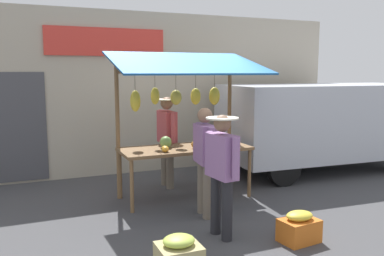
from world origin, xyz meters
name	(u,v)px	position (x,y,z in m)	size (l,w,h in m)	color
ground_plane	(185,197)	(0.00, 0.00, 0.00)	(40.00, 40.00, 0.00)	#424244
street_backdrop	(144,93)	(0.07, -2.20, 1.70)	(9.00, 0.30, 3.40)	#B2A893
market_stall	(184,109)	(0.00, -0.04, 1.54)	(2.50, 1.46, 2.50)	brown
vendor_with_sunhat	(167,134)	(0.06, -0.75, 1.01)	(0.44, 0.72, 1.69)	#726656
shopper_with_shopping_bag	(205,154)	(0.06, 0.94, 0.94)	(0.28, 0.69, 1.63)	#726656
shopper_in_grey_tee	(222,166)	(0.20, 1.76, 0.95)	(0.42, 0.69, 1.62)	#232328
parked_van	(318,120)	(-3.38, -0.69, 1.12)	(4.50, 2.12, 1.88)	silver
produce_crate_near	(299,228)	(-0.64, 2.29, 0.18)	(0.51, 0.40, 0.40)	#D1661E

